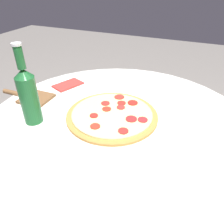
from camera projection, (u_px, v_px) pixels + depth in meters
ground_plane at (117, 223)px, 1.22m from camera, size 8.00×8.00×0.00m
table at (118, 154)px, 0.93m from camera, size 1.03×1.03×0.71m
pizza at (112, 115)px, 0.85m from camera, size 0.36×0.36×0.02m
beer_bottle at (28, 94)px, 0.77m from camera, size 0.07×0.07×0.29m
pizza_paddle at (30, 97)px, 0.97m from camera, size 0.12×0.25×0.02m
napkin at (68, 85)px, 1.08m from camera, size 0.16×0.13×0.01m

